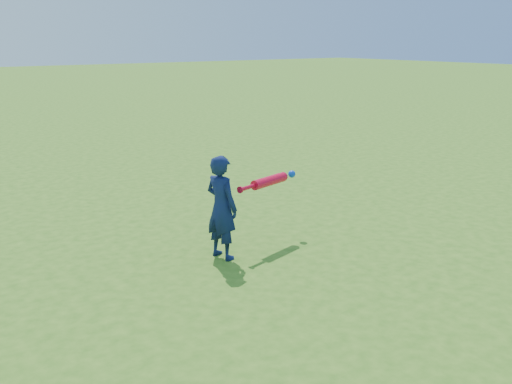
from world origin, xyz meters
TOP-DOWN VIEW (x-y plane):
  - ground at (0.00, 0.00)m, footprint 80.00×80.00m
  - child at (0.17, 0.50)m, footprint 0.30×0.40m
  - bat_swing at (0.84, 0.62)m, footprint 0.85×0.28m

SIDE VIEW (x-z plane):
  - ground at x=0.00m, z-range 0.00..0.00m
  - child at x=0.17m, z-range 0.00..0.98m
  - bat_swing at x=0.84m, z-range 0.58..0.67m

